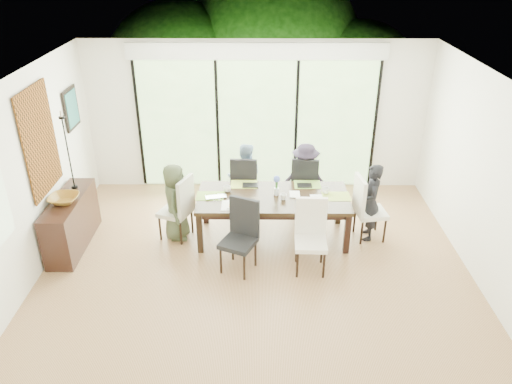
{
  "coord_description": "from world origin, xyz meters",
  "views": [
    {
      "loc": [
        0.04,
        -5.98,
        4.2
      ],
      "look_at": [
        0.0,
        0.25,
        1.0
      ],
      "focal_mm": 35.0,
      "sensor_mm": 36.0,
      "label": 1
    }
  ],
  "objects_px": {
    "chair_far_left": "(245,183)",
    "bowl": "(64,199)",
    "chair_near_left": "(238,238)",
    "chair_near_right": "(311,238)",
    "person_left_end": "(176,202)",
    "cup_b": "(283,197)",
    "table_top": "(273,198)",
    "chair_right_end": "(371,208)",
    "laptop": "(216,198)",
    "chair_left_end": "(175,207)",
    "person_far_left": "(245,178)",
    "person_right_end": "(371,202)",
    "cup_c": "(326,191)",
    "chair_far_right": "(305,183)",
    "sideboard": "(71,222)",
    "vase": "(276,191)",
    "cup_a": "(227,189)"
  },
  "relations": [
    {
      "from": "chair_far_left",
      "to": "bowl",
      "type": "distance_m",
      "value": 2.85
    },
    {
      "from": "chair_near_left",
      "to": "chair_near_right",
      "type": "xyz_separation_m",
      "value": [
        1.0,
        0.0,
        0.0
      ]
    },
    {
      "from": "person_left_end",
      "to": "cup_b",
      "type": "relative_size",
      "value": 12.9
    },
    {
      "from": "table_top",
      "to": "chair_near_left",
      "type": "xyz_separation_m",
      "value": [
        -0.5,
        -0.87,
        -0.16
      ]
    },
    {
      "from": "chair_right_end",
      "to": "laptop",
      "type": "distance_m",
      "value": 2.36
    },
    {
      "from": "laptop",
      "to": "chair_left_end",
      "type": "bearing_deg",
      "value": 158.52
    },
    {
      "from": "chair_right_end",
      "to": "bowl",
      "type": "distance_m",
      "value": 4.54
    },
    {
      "from": "person_far_left",
      "to": "laptop",
      "type": "distance_m",
      "value": 1.02
    },
    {
      "from": "chair_right_end",
      "to": "person_right_end",
      "type": "height_order",
      "value": "person_right_end"
    },
    {
      "from": "cup_b",
      "to": "person_right_end",
      "type": "bearing_deg",
      "value": 4.3
    },
    {
      "from": "person_right_end",
      "to": "cup_c",
      "type": "xyz_separation_m",
      "value": [
        -0.68,
        0.1,
        0.15
      ]
    },
    {
      "from": "chair_far_right",
      "to": "chair_far_left",
      "type": "bearing_deg",
      "value": 6.2
    },
    {
      "from": "person_right_end",
      "to": "cup_c",
      "type": "bearing_deg",
      "value": -96.24
    },
    {
      "from": "chair_right_end",
      "to": "person_far_left",
      "type": "xyz_separation_m",
      "value": [
        -1.95,
        0.83,
        0.09
      ]
    },
    {
      "from": "chair_far_right",
      "to": "chair_near_right",
      "type": "relative_size",
      "value": 1.0
    },
    {
      "from": "person_right_end",
      "to": "sideboard",
      "type": "xyz_separation_m",
      "value": [
        -4.5,
        -0.26,
        -0.22
      ]
    },
    {
      "from": "vase",
      "to": "cup_c",
      "type": "relative_size",
      "value": 0.97
    },
    {
      "from": "chair_far_right",
      "to": "cup_c",
      "type": "bearing_deg",
      "value": 114.64
    },
    {
      "from": "chair_near_right",
      "to": "vase",
      "type": "height_order",
      "value": "chair_near_right"
    },
    {
      "from": "chair_near_right",
      "to": "sideboard",
      "type": "bearing_deg",
      "value": 172.11
    },
    {
      "from": "vase",
      "to": "bowl",
      "type": "relative_size",
      "value": 0.27
    },
    {
      "from": "chair_left_end",
      "to": "bowl",
      "type": "height_order",
      "value": "chair_left_end"
    },
    {
      "from": "chair_right_end",
      "to": "chair_near_left",
      "type": "height_order",
      "value": "same"
    },
    {
      "from": "table_top",
      "to": "cup_a",
      "type": "relative_size",
      "value": 19.35
    },
    {
      "from": "chair_near_right",
      "to": "bowl",
      "type": "distance_m",
      "value": 3.57
    },
    {
      "from": "chair_far_right",
      "to": "bowl",
      "type": "distance_m",
      "value": 3.78
    },
    {
      "from": "table_top",
      "to": "chair_far_left",
      "type": "distance_m",
      "value": 0.98
    },
    {
      "from": "table_top",
      "to": "chair_far_right",
      "type": "bearing_deg",
      "value": 57.09
    },
    {
      "from": "bowl",
      "to": "table_top",
      "type": "bearing_deg",
      "value": 6.76
    },
    {
      "from": "person_right_end",
      "to": "cup_a",
      "type": "relative_size",
      "value": 10.4
    },
    {
      "from": "chair_near_right",
      "to": "bowl",
      "type": "bearing_deg",
      "value": 173.7
    },
    {
      "from": "person_left_end",
      "to": "sideboard",
      "type": "relative_size",
      "value": 0.87
    },
    {
      "from": "chair_far_right",
      "to": "person_right_end",
      "type": "height_order",
      "value": "person_right_end"
    },
    {
      "from": "chair_far_left",
      "to": "laptop",
      "type": "relative_size",
      "value": 3.33
    },
    {
      "from": "vase",
      "to": "bowl",
      "type": "xyz_separation_m",
      "value": [
        -3.07,
        -0.41,
        0.08
      ]
    },
    {
      "from": "chair_near_left",
      "to": "vase",
      "type": "distance_m",
      "value": 1.1
    },
    {
      "from": "chair_far_right",
      "to": "person_far_left",
      "type": "bearing_deg",
      "value": 7.35
    },
    {
      "from": "chair_far_left",
      "to": "vase",
      "type": "bearing_deg",
      "value": 125.84
    },
    {
      "from": "cup_b",
      "to": "sideboard",
      "type": "xyz_separation_m",
      "value": [
        -3.17,
        -0.16,
        -0.36
      ]
    },
    {
      "from": "table_top",
      "to": "laptop",
      "type": "relative_size",
      "value": 7.27
    },
    {
      "from": "chair_far_right",
      "to": "cup_c",
      "type": "relative_size",
      "value": 8.87
    },
    {
      "from": "cup_a",
      "to": "chair_left_end",
      "type": "bearing_deg",
      "value": -169.38
    },
    {
      "from": "person_right_end",
      "to": "cup_b",
      "type": "xyz_separation_m",
      "value": [
        -1.33,
        -0.1,
        0.14
      ]
    },
    {
      "from": "cup_c",
      "to": "chair_far_right",
      "type": "bearing_deg",
      "value": 108.43
    },
    {
      "from": "chair_far_right",
      "to": "sideboard",
      "type": "relative_size",
      "value": 0.74
    },
    {
      "from": "chair_near_right",
      "to": "vase",
      "type": "bearing_deg",
      "value": 118.06
    },
    {
      "from": "chair_left_end",
      "to": "laptop",
      "type": "height_order",
      "value": "chair_left_end"
    },
    {
      "from": "cup_b",
      "to": "chair_right_end",
      "type": "bearing_deg",
      "value": 4.24
    },
    {
      "from": "cup_a",
      "to": "sideboard",
      "type": "xyz_separation_m",
      "value": [
        -2.32,
        -0.41,
        -0.36
      ]
    },
    {
      "from": "chair_near_right",
      "to": "chair_far_left",
      "type": "bearing_deg",
      "value": 120.91
    }
  ]
}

